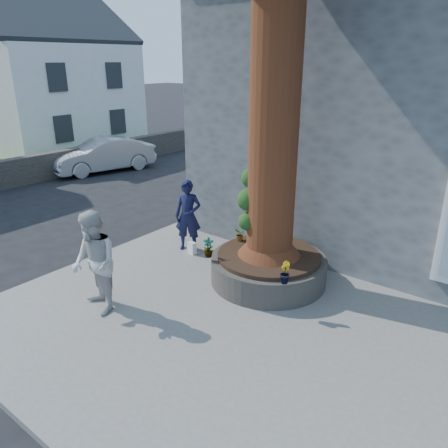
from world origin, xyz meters
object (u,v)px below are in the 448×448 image
Objects in this scene: planter at (268,268)px; woman at (94,263)px; car_silver at (103,155)px; man at (188,216)px.

woman is at bearing -122.65° from planter.
car_silver is (-10.60, 4.12, 0.27)m from planter.
planter is 2.41m from man.
man is 0.41× the size of car_silver.
man is 9.15m from car_silver.
woman reaches higher than planter.
car_silver is (-8.26, 3.92, -0.28)m from man.
planter is 1.38× the size of man.
man is at bearing 117.83° from woman.
woman is at bearing -22.33° from car_silver.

